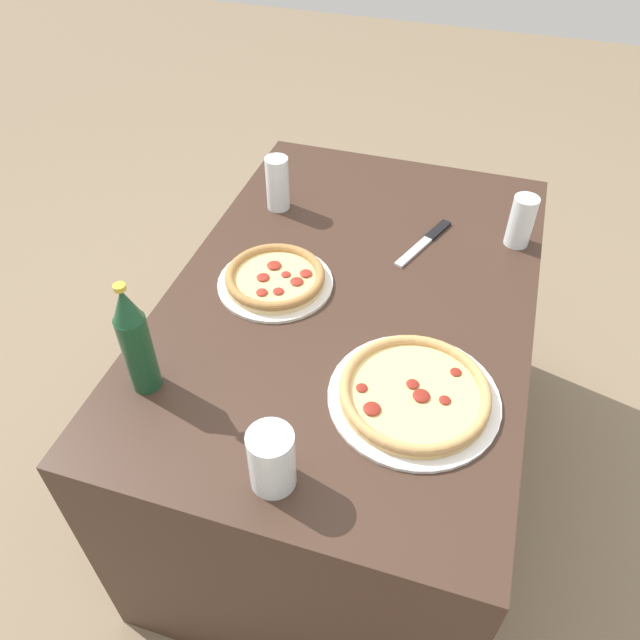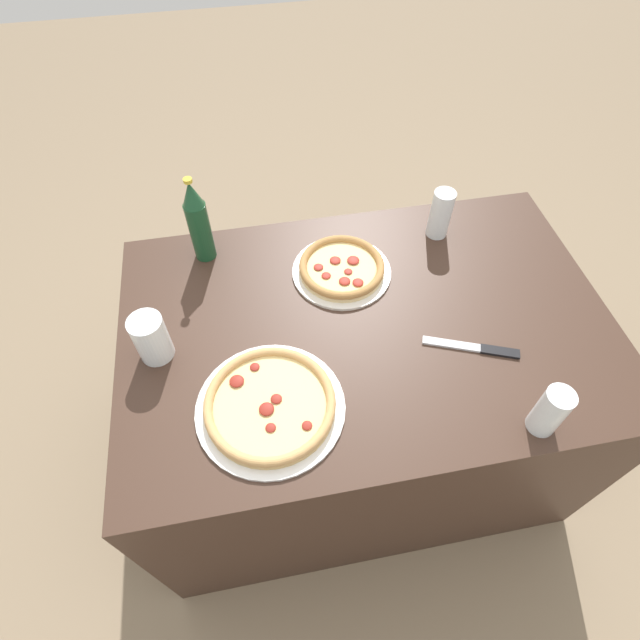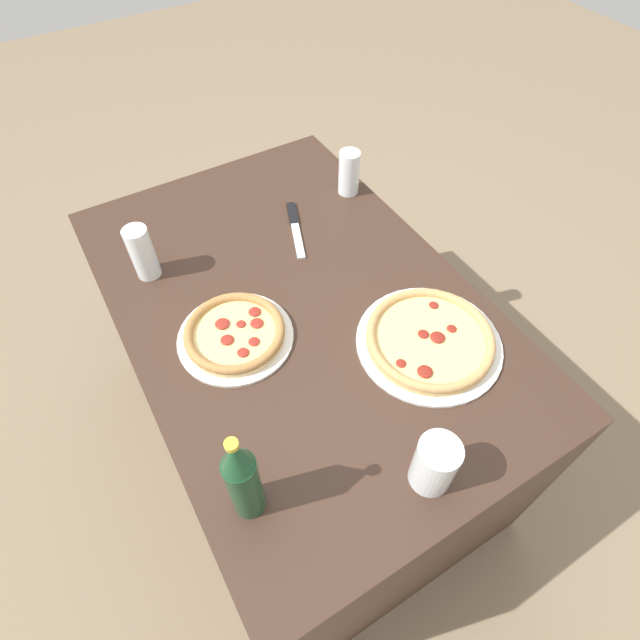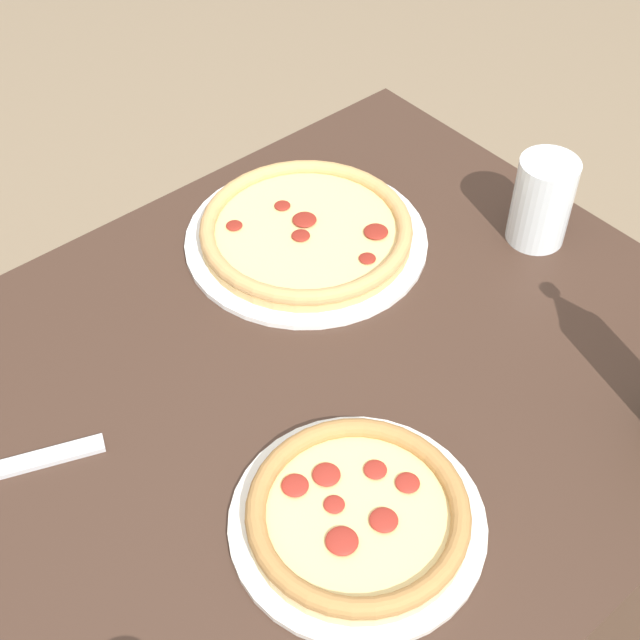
# 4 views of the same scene
# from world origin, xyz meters

# --- Properties ---
(table) EXTENTS (1.26, 0.83, 0.72)m
(table) POSITION_xyz_m (0.00, 0.00, 0.36)
(table) COLOR #3D281E
(table) RESTS_ON ground_plane
(pizza_veggie) EXTENTS (0.27, 0.27, 0.04)m
(pizza_veggie) POSITION_xyz_m (0.03, -0.18, 0.73)
(pizza_veggie) COLOR silver
(pizza_veggie) RESTS_ON table
(pizza_margherita) EXTENTS (0.34, 0.34, 0.04)m
(pizza_margherita) POSITION_xyz_m (0.28, 0.20, 0.73)
(pizza_margherita) COLOR white
(pizza_margherita) RESTS_ON table
(glass_red_wine) EXTENTS (0.08, 0.08, 0.13)m
(glass_red_wine) POSITION_xyz_m (0.53, 0.00, 0.77)
(glass_red_wine) COLOR white
(glass_red_wine) RESTS_ON table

